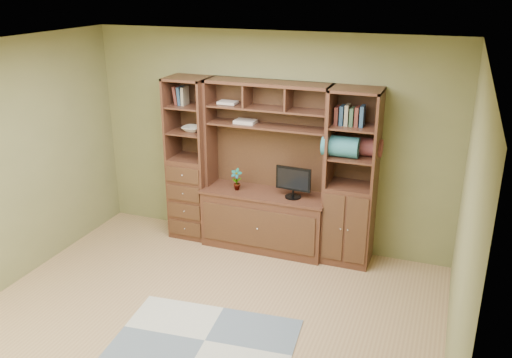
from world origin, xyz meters
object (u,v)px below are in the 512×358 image
at_px(center_hutch, 265,169).
at_px(right_tower, 351,179).
at_px(left_tower, 191,159).
at_px(monitor, 293,177).

relative_size(center_hutch, right_tower, 1.00).
xyz_separation_m(left_tower, right_tower, (2.02, 0.00, 0.00)).
distance_m(right_tower, monitor, 0.66).
height_order(left_tower, monitor, left_tower).
bearing_deg(left_tower, center_hutch, -2.29).
bearing_deg(center_hutch, monitor, -5.46).
bearing_deg(monitor, center_hutch, 178.20).
height_order(center_hutch, right_tower, same).
height_order(left_tower, right_tower, same).
distance_m(left_tower, right_tower, 2.02).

